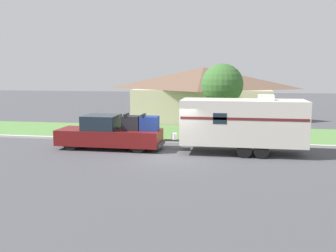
% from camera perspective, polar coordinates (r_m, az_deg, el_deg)
% --- Properties ---
extents(ground_plane, '(120.00, 120.00, 0.00)m').
position_cam_1_polar(ground_plane, '(19.65, 0.72, -4.63)').
color(ground_plane, '#47474C').
extents(curb_strip, '(80.00, 0.30, 0.14)m').
position_cam_1_polar(curb_strip, '(23.27, 2.19, -2.41)').
color(curb_strip, beige).
rests_on(curb_strip, ground_plane).
extents(lawn_strip, '(80.00, 7.00, 0.03)m').
position_cam_1_polar(lawn_strip, '(26.85, 3.23, -1.09)').
color(lawn_strip, '#568442').
rests_on(lawn_strip, ground_plane).
extents(house_across_street, '(12.43, 8.52, 4.76)m').
position_cam_1_polar(house_across_street, '(34.06, 5.40, 5.05)').
color(house_across_street, beige).
rests_on(house_across_street, ground_plane).
extents(pickup_truck, '(6.03, 2.02, 2.04)m').
position_cam_1_polar(pickup_truck, '(21.64, -8.70, -1.09)').
color(pickup_truck, black).
rests_on(pickup_truck, ground_plane).
extents(travel_trailer, '(7.52, 2.41, 3.19)m').
position_cam_1_polar(travel_trailer, '(20.42, 11.32, 0.60)').
color(travel_trailer, black).
rests_on(travel_trailer, ground_plane).
extents(mailbox, '(0.48, 0.20, 1.24)m').
position_cam_1_polar(mailbox, '(24.99, -7.82, 0.32)').
color(mailbox, brown).
rests_on(mailbox, ground_plane).
extents(tree_in_yard, '(2.80, 2.80, 4.93)m').
position_cam_1_polar(tree_in_yard, '(25.39, 8.26, 6.24)').
color(tree_in_yard, brown).
rests_on(tree_in_yard, ground_plane).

